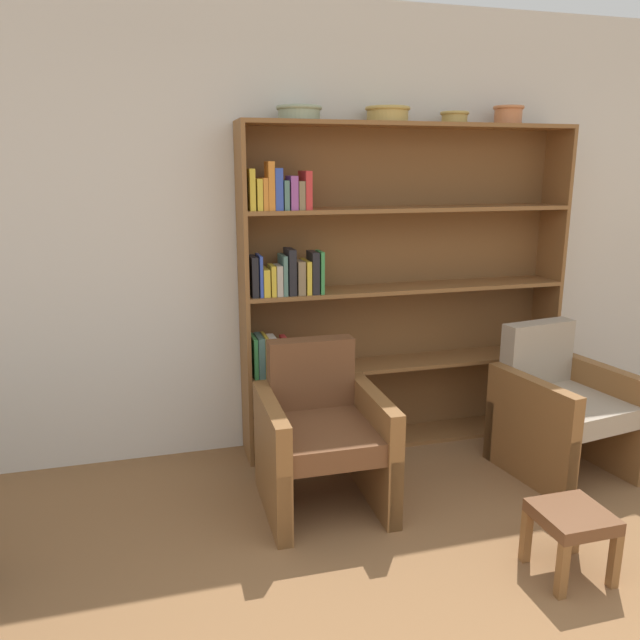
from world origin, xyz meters
name	(u,v)px	position (x,y,z in m)	size (l,w,h in m)	color
wall_back	(344,233)	(0.00, 2.70, 1.38)	(12.00, 0.06, 2.75)	silver
bookshelf	(378,297)	(0.18, 2.54, 0.98)	(2.12, 0.30, 2.04)	brown
bowl_slate	(299,112)	(-0.34, 2.51, 2.09)	(0.26, 0.26, 0.08)	gray
bowl_copper	(387,113)	(0.20, 2.51, 2.09)	(0.27, 0.27, 0.09)	tan
bowl_sage	(455,117)	(0.64, 2.51, 2.09)	(0.18, 0.18, 0.07)	tan
bowl_brass	(508,114)	(1.01, 2.51, 2.11)	(0.19, 0.19, 0.11)	#C67547
armchair_leather	(321,435)	(-0.39, 1.86, 0.39)	(0.65, 0.69, 0.86)	brown
armchair_cushioned	(561,407)	(1.11, 1.86, 0.39)	(0.74, 0.77, 0.86)	brown
footstool	(572,524)	(0.52, 0.96, 0.25)	(0.30, 0.30, 0.32)	brown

